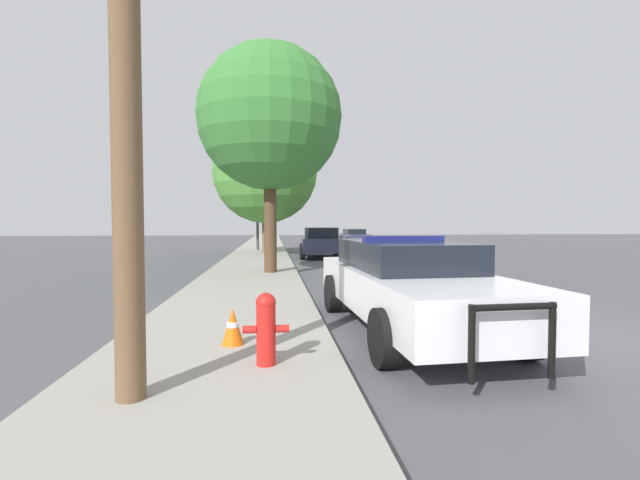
{
  "coord_description": "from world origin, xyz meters",
  "views": [
    {
      "loc": [
        -4.43,
        -6.13,
        1.73
      ],
      "look_at": [
        -2.0,
        15.44,
        0.86
      ],
      "focal_mm": 24.0,
      "sensor_mm": 36.0,
      "label": 1
    }
  ],
  "objects_px": {
    "traffic_light": "(281,193)",
    "car_background_oncoming": "(355,236)",
    "tree_sidewalk_near": "(270,118)",
    "police_car": "(408,282)",
    "tree_sidewalk_mid": "(265,171)",
    "traffic_cone": "(233,326)",
    "car_background_midblock": "(320,242)",
    "fire_hydrant": "(266,326)"
  },
  "relations": [
    {
      "from": "fire_hydrant",
      "to": "traffic_light",
      "type": "distance_m",
      "value": 21.15
    },
    {
      "from": "fire_hydrant",
      "to": "traffic_cone",
      "type": "xyz_separation_m",
      "value": [
        -0.45,
        0.85,
        -0.19
      ]
    },
    {
      "from": "traffic_cone",
      "to": "car_background_midblock",
      "type": "bearing_deg",
      "value": 79.37
    },
    {
      "from": "traffic_light",
      "to": "traffic_cone",
      "type": "relative_size",
      "value": 9.91
    },
    {
      "from": "police_car",
      "to": "traffic_light",
      "type": "relative_size",
      "value": 1.15
    },
    {
      "from": "fire_hydrant",
      "to": "police_car",
      "type": "bearing_deg",
      "value": 39.69
    },
    {
      "from": "fire_hydrant",
      "to": "tree_sidewalk_near",
      "type": "relative_size",
      "value": 0.11
    },
    {
      "from": "fire_hydrant",
      "to": "traffic_cone",
      "type": "distance_m",
      "value": 0.98
    },
    {
      "from": "car_background_midblock",
      "to": "car_background_oncoming",
      "type": "height_order",
      "value": "car_background_midblock"
    },
    {
      "from": "car_background_oncoming",
      "to": "tree_sidewalk_near",
      "type": "height_order",
      "value": "tree_sidewalk_near"
    },
    {
      "from": "car_background_oncoming",
      "to": "traffic_cone",
      "type": "bearing_deg",
      "value": 72.83
    },
    {
      "from": "fire_hydrant",
      "to": "car_background_oncoming",
      "type": "xyz_separation_m",
      "value": [
        6.66,
        28.95,
        0.11
      ]
    },
    {
      "from": "police_car",
      "to": "fire_hydrant",
      "type": "xyz_separation_m",
      "value": [
        -2.24,
        -1.86,
        -0.21
      ]
    },
    {
      "from": "car_background_midblock",
      "to": "tree_sidewalk_mid",
      "type": "distance_m",
      "value": 5.0
    },
    {
      "from": "police_car",
      "to": "tree_sidewalk_near",
      "type": "distance_m",
      "value": 8.75
    },
    {
      "from": "car_background_midblock",
      "to": "fire_hydrant",
      "type": "bearing_deg",
      "value": -95.41
    },
    {
      "from": "police_car",
      "to": "tree_sidewalk_mid",
      "type": "height_order",
      "value": "tree_sidewalk_mid"
    },
    {
      "from": "fire_hydrant",
      "to": "car_background_midblock",
      "type": "distance_m",
      "value": 16.6
    },
    {
      "from": "police_car",
      "to": "fire_hydrant",
      "type": "distance_m",
      "value": 2.92
    },
    {
      "from": "traffic_light",
      "to": "tree_sidewalk_mid",
      "type": "distance_m",
      "value": 2.94
    },
    {
      "from": "traffic_light",
      "to": "tree_sidewalk_near",
      "type": "distance_m",
      "value": 11.91
    },
    {
      "from": "police_car",
      "to": "tree_sidewalk_mid",
      "type": "relative_size",
      "value": 0.77
    },
    {
      "from": "traffic_light",
      "to": "car_background_midblock",
      "type": "xyz_separation_m",
      "value": [
        1.87,
        -4.52,
        -2.73
      ]
    },
    {
      "from": "police_car",
      "to": "tree_sidewalk_mid",
      "type": "distance_m",
      "value": 17.05
    },
    {
      "from": "fire_hydrant",
      "to": "traffic_light",
      "type": "xyz_separation_m",
      "value": [
        0.6,
        20.93,
        2.95
      ]
    },
    {
      "from": "police_car",
      "to": "car_background_midblock",
      "type": "height_order",
      "value": "police_car"
    },
    {
      "from": "police_car",
      "to": "traffic_cone",
      "type": "height_order",
      "value": "police_car"
    },
    {
      "from": "car_background_midblock",
      "to": "car_background_oncoming",
      "type": "bearing_deg",
      "value": 74.72
    },
    {
      "from": "fire_hydrant",
      "to": "tree_sidewalk_near",
      "type": "distance_m",
      "value": 10.2
    },
    {
      "from": "tree_sidewalk_mid",
      "to": "traffic_cone",
      "type": "xyz_separation_m",
      "value": [
        -0.17,
        -17.46,
        -4.13
      ]
    },
    {
      "from": "tree_sidewalk_near",
      "to": "traffic_light",
      "type": "bearing_deg",
      "value": 87.17
    },
    {
      "from": "police_car",
      "to": "traffic_cone",
      "type": "relative_size",
      "value": 11.36
    },
    {
      "from": "traffic_light",
      "to": "car_background_oncoming",
      "type": "height_order",
      "value": "traffic_light"
    },
    {
      "from": "car_background_oncoming",
      "to": "police_car",
      "type": "bearing_deg",
      "value": 77.76
    },
    {
      "from": "fire_hydrant",
      "to": "traffic_cone",
      "type": "relative_size",
      "value": 1.69
    },
    {
      "from": "tree_sidewalk_near",
      "to": "traffic_cone",
      "type": "xyz_separation_m",
      "value": [
        -0.46,
        -8.29,
        -4.71
      ]
    },
    {
      "from": "tree_sidewalk_near",
      "to": "police_car",
      "type": "bearing_deg",
      "value": -73.02
    },
    {
      "from": "fire_hydrant",
      "to": "traffic_light",
      "type": "height_order",
      "value": "traffic_light"
    },
    {
      "from": "traffic_light",
      "to": "car_background_oncoming",
      "type": "xyz_separation_m",
      "value": [
        6.06,
        8.01,
        -2.84
      ]
    },
    {
      "from": "tree_sidewalk_mid",
      "to": "traffic_cone",
      "type": "bearing_deg",
      "value": -90.54
    },
    {
      "from": "fire_hydrant",
      "to": "car_background_midblock",
      "type": "relative_size",
      "value": 0.2
    },
    {
      "from": "car_background_oncoming",
      "to": "traffic_light",
      "type": "bearing_deg",
      "value": 49.93
    }
  ]
}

